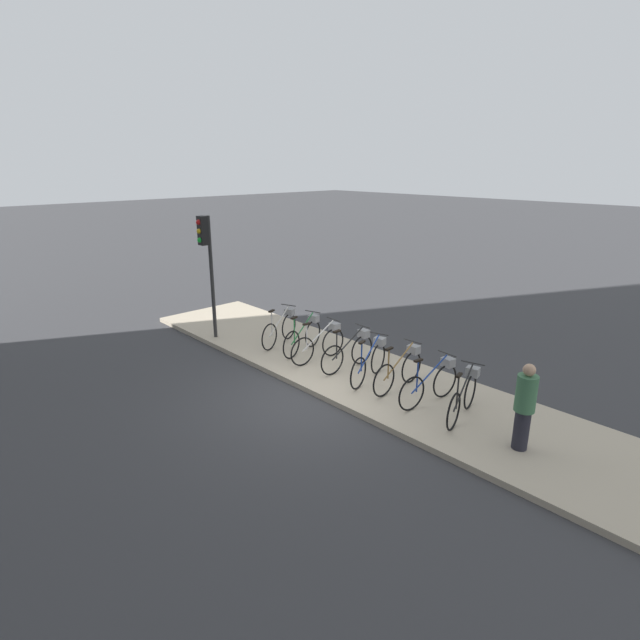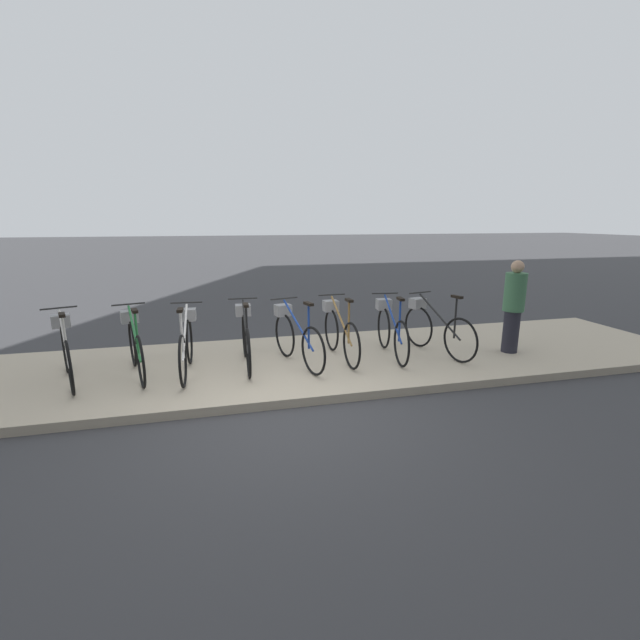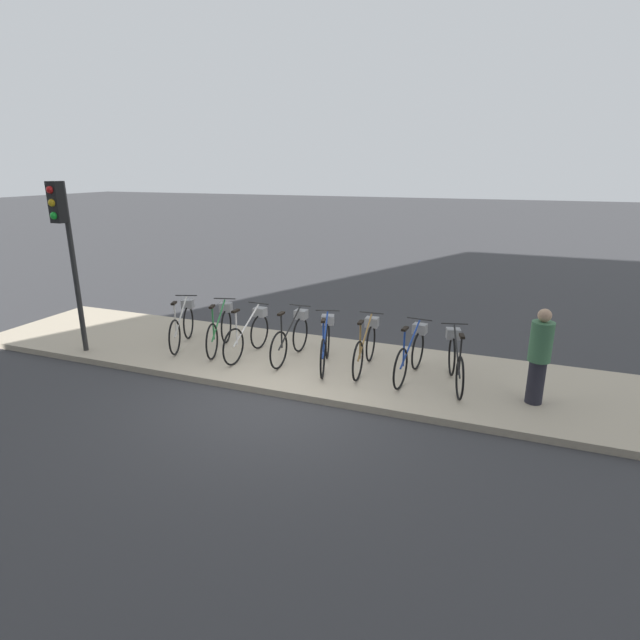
% 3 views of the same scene
% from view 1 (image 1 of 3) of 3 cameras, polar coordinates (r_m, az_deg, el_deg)
% --- Properties ---
extents(ground_plane, '(120.00, 120.00, 0.00)m').
position_cam_1_polar(ground_plane, '(10.78, -0.70, -8.72)').
color(ground_plane, '#38383A').
extents(sidewalk, '(14.39, 2.94, 0.12)m').
position_cam_1_polar(sidewalk, '(11.70, 4.66, -6.26)').
color(sidewalk, '#B7A88E').
rests_on(sidewalk, ground_plane).
extents(parked_bicycle_0, '(0.69, 1.61, 1.04)m').
position_cam_1_polar(parked_bicycle_0, '(13.37, -4.46, -0.82)').
color(parked_bicycle_0, black).
rests_on(parked_bicycle_0, sidewalk).
extents(parked_bicycle_1, '(0.59, 1.65, 1.04)m').
position_cam_1_polar(parked_bicycle_1, '(12.76, -1.80, -1.67)').
color(parked_bicycle_1, black).
rests_on(parked_bicycle_1, sidewalk).
extents(parked_bicycle_2, '(0.46, 1.70, 1.04)m').
position_cam_1_polar(parked_bicycle_2, '(12.21, 0.10, -2.57)').
color(parked_bicycle_2, black).
rests_on(parked_bicycle_2, sidewalk).
extents(parked_bicycle_3, '(0.46, 1.70, 1.04)m').
position_cam_1_polar(parked_bicycle_3, '(11.74, 3.48, -3.45)').
color(parked_bicycle_3, black).
rests_on(parked_bicycle_3, sidewalk).
extents(parked_bicycle_4, '(0.59, 1.65, 1.04)m').
position_cam_1_polar(parked_bicycle_4, '(11.18, 5.79, -4.61)').
color(parked_bicycle_4, black).
rests_on(parked_bicycle_4, sidewalk).
extents(parked_bicycle_5, '(0.46, 1.70, 1.04)m').
position_cam_1_polar(parked_bicycle_5, '(10.85, 9.21, -5.47)').
color(parked_bicycle_5, black).
rests_on(parked_bicycle_5, sidewalk).
extents(parked_bicycle_6, '(0.46, 1.69, 1.04)m').
position_cam_1_polar(parked_bicycle_6, '(10.33, 12.68, -6.89)').
color(parked_bicycle_6, black).
rests_on(parked_bicycle_6, sidewalk).
extents(parked_bicycle_7, '(0.57, 1.66, 1.04)m').
position_cam_1_polar(parked_bicycle_7, '(9.93, 16.15, -8.21)').
color(parked_bicycle_7, black).
rests_on(parked_bicycle_7, sidewalk).
extents(pedestrian, '(0.34, 0.34, 1.54)m').
position_cam_1_polar(pedestrian, '(9.05, 22.34, -9.02)').
color(pedestrian, '#23232D').
rests_on(pedestrian, sidewalk).
extents(traffic_light, '(0.24, 0.40, 3.34)m').
position_cam_1_polar(traffic_light, '(13.62, -12.85, 7.63)').
color(traffic_light, '#2D2D2D').
rests_on(traffic_light, sidewalk).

